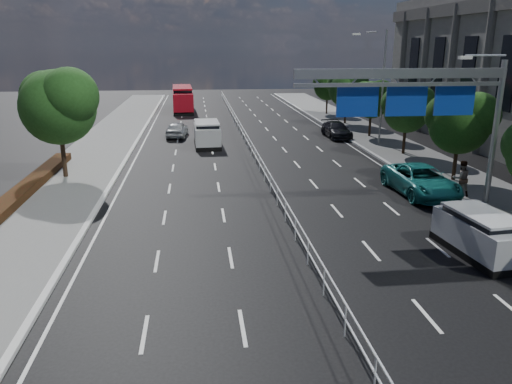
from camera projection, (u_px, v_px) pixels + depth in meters
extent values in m
plane|color=black|center=(337.00, 321.00, 14.77)|extent=(160.00, 160.00, 0.00)
cube|color=silver|center=(19.00, 340.00, 13.73)|extent=(0.25, 140.00, 0.15)
cube|color=silver|center=(252.00, 144.00, 35.91)|extent=(0.05, 85.00, 0.05)
cube|color=silver|center=(252.00, 150.00, 36.04)|extent=(0.05, 85.00, 0.05)
cylinder|color=gray|center=(495.00, 135.00, 24.47)|extent=(0.28, 0.28, 7.20)
cube|color=gray|center=(402.00, 73.00, 23.06)|extent=(10.20, 0.25, 0.45)
cube|color=gray|center=(401.00, 84.00, 23.20)|extent=(10.20, 0.18, 0.18)
cylinder|color=gray|center=(486.00, 55.00, 23.28)|extent=(2.00, 0.10, 0.10)
cube|color=silver|center=(465.00, 58.00, 23.20)|extent=(0.60, 0.25, 0.15)
cube|color=#0D3195|center=(454.00, 101.00, 23.91)|extent=(2.00, 0.08, 1.40)
cube|color=white|center=(454.00, 101.00, 23.96)|extent=(1.80, 0.02, 1.20)
cube|color=#0D3195|center=(406.00, 101.00, 23.64)|extent=(2.00, 0.08, 1.40)
cube|color=white|center=(406.00, 101.00, 23.69)|extent=(1.80, 0.02, 1.20)
cube|color=#0D3195|center=(357.00, 102.00, 23.37)|extent=(2.00, 0.08, 1.40)
cube|color=white|center=(357.00, 102.00, 23.42)|extent=(1.80, 0.02, 1.20)
cylinder|color=gray|center=(383.00, 89.00, 39.48)|extent=(0.16, 0.16, 9.00)
cylinder|color=gray|center=(372.00, 32.00, 38.12)|extent=(0.10, 2.40, 0.10)
cube|color=silver|center=(356.00, 34.00, 38.03)|extent=(0.60, 0.25, 0.15)
cube|color=#4C4947|center=(494.00, 4.00, 34.63)|extent=(0.40, 36.00, 1.00)
cylinder|color=black|center=(63.00, 150.00, 30.06)|extent=(0.28, 0.28, 3.50)
sphere|color=#1B3E13|center=(58.00, 107.00, 29.32)|extent=(4.40, 4.40, 4.40)
sphere|color=#1B3E13|center=(70.00, 96.00, 28.59)|extent=(3.30, 3.30, 3.30)
sphere|color=#1B3E13|center=(47.00, 97.00, 29.70)|extent=(3.08, 3.08, 3.08)
cylinder|color=black|center=(455.00, 159.00, 29.45)|extent=(0.22, 0.22, 2.80)
sphere|color=black|center=(459.00, 124.00, 28.86)|extent=(3.50, 3.50, 3.50)
sphere|color=black|center=(477.00, 115.00, 28.28)|extent=(2.62, 2.62, 2.62)
sphere|color=black|center=(446.00, 115.00, 29.17)|extent=(2.45, 2.45, 2.45)
cylinder|color=black|center=(404.00, 137.00, 36.61)|extent=(0.22, 0.22, 2.70)
sphere|color=#1B3E13|center=(407.00, 110.00, 36.04)|extent=(3.30, 3.30, 3.30)
sphere|color=#1B3E13|center=(419.00, 103.00, 35.49)|extent=(2.48, 2.48, 2.47)
sphere|color=#1B3E13|center=(397.00, 103.00, 36.32)|extent=(2.31, 2.31, 2.31)
cylinder|color=black|center=(370.00, 122.00, 43.75)|extent=(0.21, 0.21, 2.65)
sphere|color=black|center=(372.00, 100.00, 43.20)|extent=(3.20, 3.20, 3.20)
sphere|color=black|center=(381.00, 94.00, 42.66)|extent=(2.40, 2.40, 2.40)
sphere|color=black|center=(364.00, 94.00, 43.47)|extent=(2.24, 2.24, 2.24)
cylinder|color=black|center=(345.00, 111.00, 50.87)|extent=(0.23, 0.23, 2.85)
sphere|color=#1B3E13|center=(347.00, 90.00, 50.27)|extent=(3.60, 3.60, 3.60)
sphere|color=#1B3E13|center=(355.00, 84.00, 49.67)|extent=(2.70, 2.70, 2.70)
sphere|color=#1B3E13|center=(339.00, 85.00, 50.58)|extent=(2.52, 2.52, 2.52)
cylinder|color=black|center=(327.00, 103.00, 58.04)|extent=(0.21, 0.21, 2.60)
sphere|color=black|center=(327.00, 87.00, 57.50)|extent=(3.10, 3.10, 3.10)
sphere|color=black|center=(334.00, 82.00, 56.98)|extent=(2.32, 2.33, 2.32)
sphere|color=black|center=(322.00, 83.00, 57.76)|extent=(2.17, 2.17, 2.17)
cube|color=black|center=(207.00, 144.00, 40.28)|extent=(2.13, 4.65, 0.33)
cube|color=beige|center=(207.00, 134.00, 40.06)|extent=(2.09, 4.56, 1.36)
cube|color=black|center=(207.00, 126.00, 39.86)|extent=(1.89, 3.30, 0.60)
cube|color=beige|center=(207.00, 122.00, 39.78)|extent=(1.98, 3.57, 0.12)
cylinder|color=black|center=(198.00, 146.00, 38.71)|extent=(0.31, 0.68, 0.68)
cylinder|color=black|center=(219.00, 145.00, 38.94)|extent=(0.31, 0.68, 0.68)
cylinder|color=black|center=(196.00, 139.00, 41.52)|extent=(0.31, 0.68, 0.68)
cylinder|color=black|center=(216.00, 138.00, 41.76)|extent=(0.31, 0.68, 0.68)
cube|color=black|center=(183.00, 110.00, 61.78)|extent=(2.80, 10.04, 0.30)
cube|color=maroon|center=(183.00, 99.00, 61.42)|extent=(2.75, 9.84, 2.02)
cube|color=black|center=(182.00, 91.00, 61.13)|extent=(2.44, 7.11, 0.89)
cube|color=maroon|center=(182.00, 87.00, 61.00)|extent=(2.56, 7.70, 0.18)
cylinder|color=black|center=(175.00, 112.00, 58.54)|extent=(0.29, 0.62, 0.61)
cylinder|color=black|center=(192.00, 111.00, 58.84)|extent=(0.29, 0.62, 0.61)
cylinder|color=black|center=(175.00, 105.00, 64.63)|extent=(0.29, 0.62, 0.61)
cylinder|color=black|center=(190.00, 105.00, 64.93)|extent=(0.29, 0.62, 0.61)
imported|color=#95999C|center=(177.00, 129.00, 44.18)|extent=(2.09, 4.21, 1.38)
imported|color=black|center=(187.00, 104.00, 62.16)|extent=(1.63, 4.60, 1.51)
cube|color=black|center=(478.00, 251.00, 19.47)|extent=(2.13, 4.29, 0.28)
cube|color=#B6B9BF|center=(480.00, 235.00, 19.28)|extent=(2.09, 4.21, 1.17)
cube|color=black|center=(482.00, 220.00, 19.11)|extent=(1.85, 3.06, 0.52)
cube|color=#B6B9BF|center=(483.00, 214.00, 19.04)|extent=(1.94, 3.31, 0.10)
cylinder|color=black|center=(484.00, 263.00, 18.03)|extent=(0.30, 0.60, 0.58)
cylinder|color=black|center=(443.00, 236.00, 20.54)|extent=(0.30, 0.60, 0.58)
cylinder|color=black|center=(474.00, 234.00, 20.83)|extent=(0.30, 0.60, 0.58)
imported|color=#166463|center=(421.00, 180.00, 27.13)|extent=(2.82, 5.76, 1.58)
imported|color=black|center=(336.00, 130.00, 43.95)|extent=(1.99, 4.67, 1.34)
imported|color=gray|center=(461.00, 178.00, 26.33)|extent=(0.98, 0.78, 1.91)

